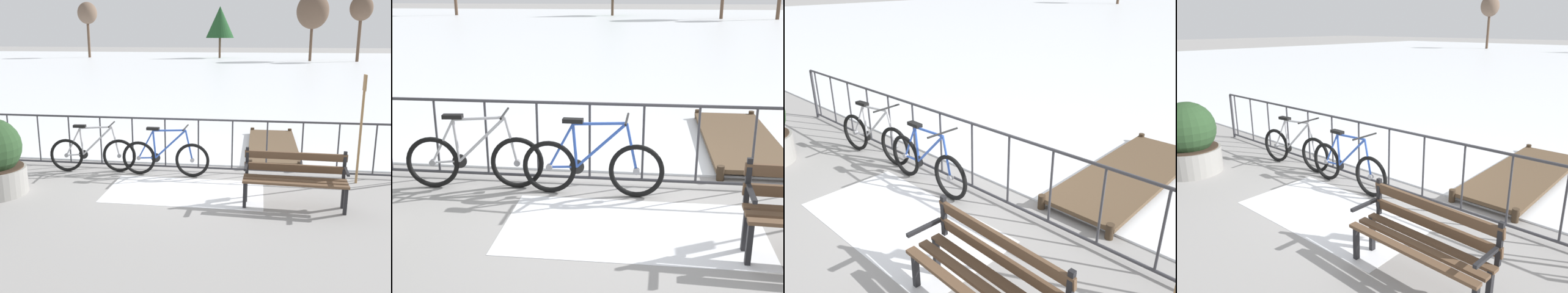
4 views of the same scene
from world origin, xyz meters
The scene contains 7 objects.
ground_plane centered at (0.00, 0.00, 0.00)m, with size 160.00×160.00×0.00m, color gray.
frozen_pond centered at (0.00, 28.40, 0.01)m, with size 80.00×56.00×0.03m, color white.
snow_patch centered at (0.25, -1.20, 0.00)m, with size 2.71×1.42×0.01m, color white.
railing_fence centered at (0.00, 0.00, 0.56)m, with size 9.06×0.06×1.07m.
bicycle_near_railing centered at (-1.74, -0.29, 0.37)m, with size 1.71×0.52×0.97m.
bicycle_second centered at (-0.26, -0.35, 0.37)m, with size 1.71×0.52×0.97m.
wooden_dock centered at (1.84, 1.88, 0.12)m, with size 1.10×3.25×0.20m.
Camera 2 is at (0.33, -5.89, 2.39)m, focal length 45.61 mm.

